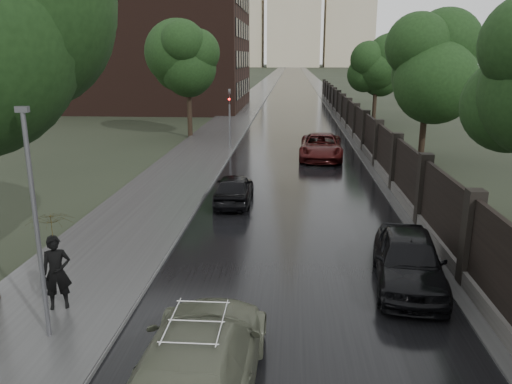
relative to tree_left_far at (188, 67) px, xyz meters
name	(u,v)px	position (x,y,z in m)	size (l,w,h in m)	color
road	(293,73)	(8.00, 160.00, -5.23)	(8.00, 420.00, 0.02)	black
sidewalk_left	(277,72)	(2.00, 160.00, -5.16)	(4.00, 420.00, 0.16)	#2D2D2D
verge_right	(307,73)	(13.50, 160.00, -5.20)	(3.00, 420.00, 0.08)	#2D2D2D
fence_right	(353,122)	(12.60, 2.01, -4.23)	(0.45, 75.72, 2.70)	#383533
tree_left_far	(188,67)	(0.00, 0.00, 0.00)	(4.25, 4.25, 7.39)	black
tree_right_b	(428,76)	(15.50, -8.00, -0.29)	(4.08, 4.08, 7.01)	black
tree_right_c	(377,69)	(15.50, 10.00, -0.29)	(4.08, 4.08, 7.01)	black
lamp_post	(36,226)	(2.60, -28.50, -2.57)	(0.25, 0.12, 5.11)	#59595E
traffic_light	(230,114)	(3.70, -5.01, -2.84)	(0.16, 0.32, 4.00)	#59595E
brick_building	(140,21)	(-10.00, 22.00, 4.76)	(24.00, 18.00, 20.00)	black
volga_sedan	(198,363)	(6.20, -30.18, -4.47)	(2.17, 5.35, 1.55)	#535645
hatchback_left	(234,189)	(5.41, -17.64, -4.59)	(1.53, 3.81, 1.30)	black
car_right_near	(409,260)	(11.00, -25.11, -4.49)	(1.77, 4.39, 1.50)	black
car_right_far	(321,147)	(9.60, -7.74, -4.49)	(2.51, 5.44, 1.51)	black
pedestrian_umbrella	(52,233)	(2.27, -27.26, -3.18)	(1.37, 1.39, 2.86)	black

